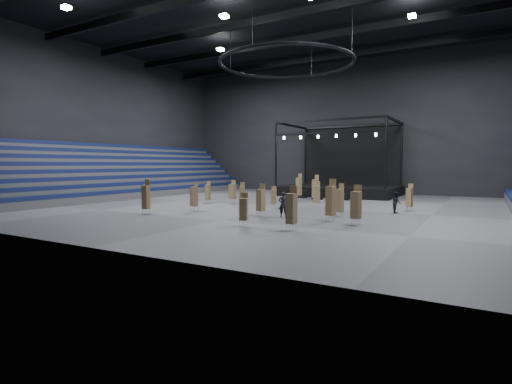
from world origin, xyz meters
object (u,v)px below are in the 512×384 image
Objects in this scene: chair_stack_15 at (194,196)px; chair_stack_7 at (146,196)px; flight_case_mid at (317,196)px; chair_stack_2 at (208,192)px; flight_case_right at (344,197)px; chair_stack_5 at (331,200)px; stage at (341,184)px; flight_case_left at (301,194)px; chair_stack_14 at (317,194)px; chair_stack_6 at (244,209)px; chair_stack_10 at (242,194)px; chair_stack_0 at (292,208)px; crew_member at (396,202)px; chair_stack_1 at (299,186)px; man_center at (283,205)px; chair_stack_9 at (410,197)px; chair_stack_12 at (340,200)px; chair_stack_3 at (315,188)px; chair_stack_4 at (232,191)px; chair_stack_11 at (274,196)px; chair_stack_8 at (261,199)px; chair_stack_13 at (356,204)px.

chair_stack_7 is at bearing -102.51° from chair_stack_15.
flight_case_mid is 0.53× the size of chair_stack_2.
chair_stack_5 is at bearing -75.37° from flight_case_right.
chair_stack_5 is at bearing -73.62° from stage.
chair_stack_2 is 0.76× the size of chair_stack_5.
flight_case_left is at bearing 58.16° from chair_stack_2.
flight_case_right is 8.11m from chair_stack_14.
chair_stack_10 reaches higher than chair_stack_6.
chair_stack_0 is 1.55× the size of crew_member.
flight_case_right is at bearing 88.01° from chair_stack_15.
man_center is (5.31, -14.82, -0.52)m from chair_stack_1.
chair_stack_9 is 7.65m from chair_stack_12.
stage reaches higher than chair_stack_3.
chair_stack_1 is at bearing 160.12° from chair_stack_3.
man_center is 9.59m from crew_member.
stage is 7.73m from flight_case_right.
flight_case_left is 0.56× the size of chair_stack_10.
chair_stack_7 is at bearing 100.51° from crew_member.
chair_stack_10 reaches higher than flight_case_left.
chair_stack_9 is 17.97m from chair_stack_15.
chair_stack_1 reaches higher than flight_case_right.
chair_stack_11 is at bearing -11.73° from chair_stack_4.
chair_stack_7 is 1.44× the size of man_center.
chair_stack_5 reaches higher than chair_stack_4.
chair_stack_4 is at bearing 144.41° from chair_stack_8.
chair_stack_1 is at bearing 35.52° from crew_member.
chair_stack_7 reaches higher than chair_stack_11.
chair_stack_4 is 10.35m from chair_stack_8.
chair_stack_5 is at bearing 137.12° from crew_member.
chair_stack_13 is at bearing 13.01° from chair_stack_6.
chair_stack_8 is at bearing -36.21° from chair_stack_2.
flight_case_right is at bearing 50.37° from chair_stack_4.
flight_case_right is at bearing 17.60° from crew_member.
chair_stack_8 is 6.53m from chair_stack_10.
chair_stack_15 reaches higher than crew_member.
chair_stack_6 is 10.18m from chair_stack_7.
chair_stack_10 is 1.34× the size of crew_member.
chair_stack_2 is 18.91m from chair_stack_9.
flight_case_left is 0.56× the size of chair_stack_9.
chair_stack_10 is at bearing -39.27° from chair_stack_4.
crew_member is at bearing -16.65° from chair_stack_1.
crew_member is at bearing 92.19° from chair_stack_13.
chair_stack_3 is 10.67m from crew_member.
chair_stack_11 reaches higher than flight_case_mid.
stage is 19.04m from chair_stack_10.
chair_stack_6 is 0.78× the size of chair_stack_7.
chair_stack_3 is 1.33× the size of chair_stack_6.
chair_stack_6 is at bearing -83.91° from chair_stack_14.
flight_case_right is 21.06m from chair_stack_6.
chair_stack_2 is 1.15× the size of chair_stack_11.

